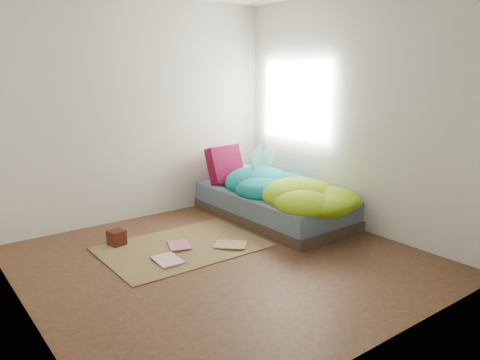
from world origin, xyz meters
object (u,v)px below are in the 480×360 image
(floor_book_b, at_px, (168,247))
(floor_book_a, at_px, (157,263))
(pillow_magenta, at_px, (225,165))
(open_book, at_px, (263,150))
(wooden_box, at_px, (117,238))
(bed, at_px, (273,205))

(floor_book_b, bearing_deg, floor_book_a, -114.27)
(pillow_magenta, xyz_separation_m, open_book, (0.24, -0.48, 0.23))
(wooden_box, bearing_deg, bed, -8.55)
(bed, relative_size, floor_book_b, 6.90)
(pillow_magenta, bearing_deg, bed, -80.25)
(wooden_box, distance_m, floor_book_b, 0.56)
(floor_book_a, bearing_deg, open_book, 23.06)
(bed, xyz_separation_m, open_book, (0.05, 0.26, 0.64))
(pillow_magenta, height_order, floor_book_a, pillow_magenta)
(wooden_box, height_order, floor_book_b, wooden_box)
(open_book, xyz_separation_m, wooden_box, (-1.93, 0.03, -0.72))
(bed, height_order, floor_book_a, bed)
(wooden_box, xyz_separation_m, floor_book_a, (0.09, -0.70, -0.06))
(pillow_magenta, relative_size, floor_book_b, 1.64)
(open_book, height_order, wooden_box, open_book)
(floor_book_a, bearing_deg, floor_book_b, 48.99)
(open_book, distance_m, floor_book_a, 2.11)
(floor_book_a, bearing_deg, bed, 16.07)
(floor_book_a, bearing_deg, wooden_box, 100.62)
(pillow_magenta, relative_size, wooden_box, 3.11)
(floor_book_a, relative_size, floor_book_b, 1.06)
(pillow_magenta, distance_m, open_book, 0.58)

